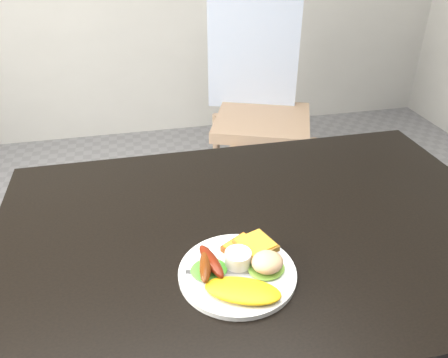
{
  "coord_description": "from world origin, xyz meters",
  "views": [
    {
      "loc": [
        -0.26,
        -0.77,
        1.36
      ],
      "look_at": [
        -0.09,
        -0.03,
        0.9
      ],
      "focal_mm": 35.0,
      "sensor_mm": 36.0,
      "label": 1
    }
  ],
  "objects_px": {
    "dining_table": "(260,231)",
    "person": "(303,124)",
    "dining_chair": "(263,122)",
    "plate": "(237,273)"
  },
  "relations": [
    {
      "from": "dining_table",
      "to": "person",
      "type": "relative_size",
      "value": 0.77
    },
    {
      "from": "dining_table",
      "to": "plate",
      "type": "height_order",
      "value": "plate"
    },
    {
      "from": "dining_table",
      "to": "person",
      "type": "bearing_deg",
      "value": 58.12
    },
    {
      "from": "dining_chair",
      "to": "dining_table",
      "type": "bearing_deg",
      "value": -86.27
    },
    {
      "from": "dining_chair",
      "to": "plate",
      "type": "xyz_separation_m",
      "value": [
        -0.48,
        -1.37,
        0.31
      ]
    },
    {
      "from": "dining_chair",
      "to": "plate",
      "type": "height_order",
      "value": "plate"
    },
    {
      "from": "dining_table",
      "to": "dining_chair",
      "type": "xyz_separation_m",
      "value": [
        0.39,
        1.22,
        -0.28
      ]
    },
    {
      "from": "plate",
      "to": "person",
      "type": "bearing_deg",
      "value": 58.24
    },
    {
      "from": "person",
      "to": "plate",
      "type": "xyz_separation_m",
      "value": [
        -0.37,
        -0.6,
        -0.02
      ]
    },
    {
      "from": "dining_table",
      "to": "plate",
      "type": "distance_m",
      "value": 0.18
    }
  ]
}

